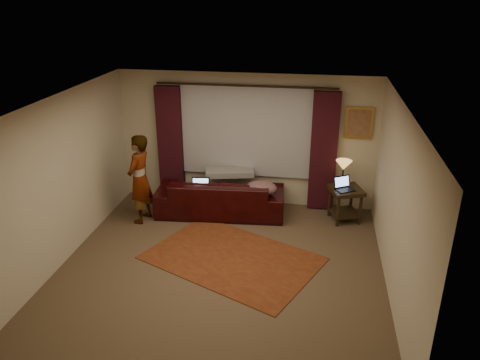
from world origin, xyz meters
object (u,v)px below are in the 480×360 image
object	(u,v)px
sofa	(220,190)
laptop_sofa	(200,186)
laptop_table	(346,184)
end_table	(345,204)
person	(140,179)
tiffany_lamp	(343,173)

from	to	relation	value
sofa	laptop_sofa	distance (m)	0.41
laptop_sofa	laptop_table	distance (m)	2.68
end_table	person	bearing A→B (deg)	-170.28
end_table	laptop_table	xyz separation A→B (m)	(-0.03, -0.08, 0.44)
sofa	person	distance (m)	1.52
tiffany_lamp	laptop_table	bearing A→B (deg)	-79.83
tiffany_lamp	laptop_table	world-z (taller)	tiffany_lamp
laptop_sofa	sofa	bearing A→B (deg)	19.97
sofa	end_table	xyz separation A→B (m)	(2.34, 0.09, -0.17)
laptop_table	person	size ratio (longest dim) A/B	0.21
end_table	tiffany_lamp	bearing A→B (deg)	112.54
sofa	laptop_sofa	size ratio (longest dim) A/B	6.71
laptop_table	tiffany_lamp	bearing A→B (deg)	68.63
sofa	end_table	size ratio (longest dim) A/B	3.75
end_table	sofa	bearing A→B (deg)	-177.74
laptop_table	end_table	bearing A→B (deg)	40.39
sofa	tiffany_lamp	bearing A→B (deg)	-177.70
laptop_sofa	tiffany_lamp	size ratio (longest dim) A/B	0.76
tiffany_lamp	sofa	bearing A→B (deg)	-173.15
laptop_sofa	end_table	bearing A→B (deg)	-1.51
tiffany_lamp	person	xyz separation A→B (m)	(-3.64, -0.82, -0.05)
laptop_sofa	laptop_table	xyz separation A→B (m)	(2.67, 0.19, 0.15)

